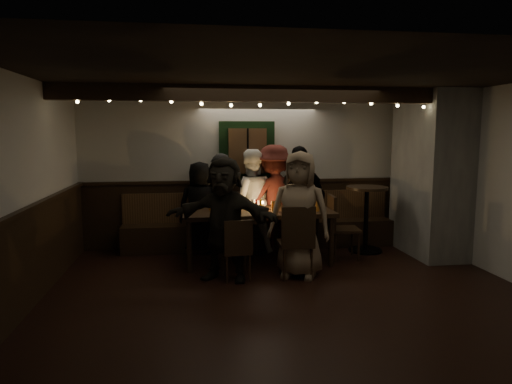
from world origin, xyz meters
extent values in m
cube|color=black|center=(0.00, 0.00, -0.01)|extent=(6.00, 5.00, 0.01)
cube|color=black|center=(0.00, 0.00, 2.60)|extent=(6.00, 5.00, 0.01)
cube|color=silver|center=(0.00, 2.50, 1.30)|extent=(6.00, 0.01, 2.60)
cube|color=silver|center=(-3.00, 0.00, 1.30)|extent=(0.01, 5.00, 2.60)
cube|color=black|center=(0.00, 2.48, 0.55)|extent=(6.00, 0.05, 1.10)
cube|color=black|center=(-2.98, 0.00, 0.55)|extent=(0.05, 5.00, 1.10)
cube|color=slate|center=(2.65, 1.50, 1.30)|extent=(0.70, 1.40, 2.60)
cube|color=black|center=(0.00, 2.23, 0.23)|extent=(4.60, 0.45, 0.45)
cube|color=#412B17|center=(0.00, 2.41, 0.70)|extent=(4.60, 0.06, 0.50)
cube|color=black|center=(-0.20, 2.44, 1.65)|extent=(0.95, 0.04, 1.00)
cube|color=#412B17|center=(-0.20, 2.38, 1.65)|extent=(0.64, 0.12, 0.76)
cube|color=black|center=(0.00, 1.00, 2.49)|extent=(6.00, 0.16, 0.22)
sphere|color=#FFE599|center=(-2.60, 0.98, 2.36)|extent=(0.04, 0.04, 0.04)
sphere|color=#FFE599|center=(-2.20, 0.98, 2.38)|extent=(0.04, 0.04, 0.04)
sphere|color=#FFE599|center=(-1.80, 0.98, 2.39)|extent=(0.04, 0.04, 0.04)
sphere|color=#FFE599|center=(-1.40, 0.98, 2.37)|extent=(0.04, 0.04, 0.04)
sphere|color=#FFE599|center=(-1.00, 0.98, 2.35)|extent=(0.04, 0.04, 0.04)
sphere|color=#FFE599|center=(-0.60, 0.98, 2.33)|extent=(0.04, 0.04, 0.04)
sphere|color=#FFE599|center=(-0.20, 0.98, 2.34)|extent=(0.04, 0.04, 0.04)
sphere|color=#FFE599|center=(0.20, 0.98, 2.36)|extent=(0.04, 0.04, 0.04)
sphere|color=#FFE599|center=(0.60, 0.98, 2.38)|extent=(0.04, 0.04, 0.04)
sphere|color=#FFE599|center=(1.00, 0.98, 2.39)|extent=(0.04, 0.04, 0.04)
sphere|color=#FFE599|center=(1.40, 0.98, 2.37)|extent=(0.04, 0.04, 0.04)
sphere|color=#FFE599|center=(1.80, 0.98, 2.35)|extent=(0.04, 0.04, 0.04)
sphere|color=#FFE599|center=(2.20, 0.98, 2.33)|extent=(0.04, 0.04, 0.04)
sphere|color=#FFE599|center=(2.60, 0.98, 2.34)|extent=(0.04, 0.04, 0.04)
cube|color=black|center=(-0.17, 1.40, 0.77)|extent=(2.24, 0.96, 0.06)
cylinder|color=black|center=(-1.20, 1.01, 0.37)|extent=(0.07, 0.07, 0.74)
cylinder|color=black|center=(-1.20, 1.79, 0.37)|extent=(0.07, 0.07, 0.74)
cylinder|color=black|center=(0.87, 1.01, 0.37)|extent=(0.07, 0.07, 0.74)
cylinder|color=black|center=(0.87, 1.79, 0.37)|extent=(0.07, 0.07, 0.74)
cylinder|color=#BF7226|center=(-0.86, 1.48, 0.87)|extent=(0.07, 0.07, 0.15)
cylinder|color=#BF7226|center=(-0.63, 1.16, 0.87)|extent=(0.07, 0.07, 0.15)
cylinder|color=silver|center=(-0.21, 1.52, 0.87)|extent=(0.07, 0.07, 0.15)
cylinder|color=#BF7226|center=(0.06, 1.29, 0.87)|extent=(0.07, 0.07, 0.15)
cylinder|color=silver|center=(0.43, 1.64, 0.87)|extent=(0.07, 0.07, 0.15)
cylinder|color=#BF7226|center=(0.69, 1.18, 0.87)|extent=(0.07, 0.07, 0.15)
cylinder|color=white|center=(-0.71, 1.08, 0.81)|extent=(0.28, 0.28, 0.02)
cube|color=#B2B2B7|center=(-0.17, 1.35, 0.83)|extent=(0.17, 0.11, 0.05)
cylinder|color=#990C0C|center=(-0.20, 1.35, 0.89)|extent=(0.04, 0.04, 0.17)
cylinder|color=gold|center=(-0.13, 1.35, 0.89)|extent=(0.04, 0.04, 0.17)
cylinder|color=silver|center=(-0.08, 1.45, 0.84)|extent=(0.05, 0.05, 0.09)
sphere|color=#FFB24C|center=(-0.08, 1.45, 0.91)|extent=(0.03, 0.03, 0.03)
cube|color=black|center=(-0.58, 0.62, 0.39)|extent=(0.41, 0.41, 0.04)
cube|color=black|center=(-0.56, 0.45, 0.62)|extent=(0.38, 0.07, 0.43)
cylinder|color=black|center=(-0.44, 0.79, 0.18)|extent=(0.03, 0.03, 0.37)
cylinder|color=black|center=(-0.41, 0.48, 0.18)|extent=(0.03, 0.03, 0.37)
cylinder|color=black|center=(-0.75, 0.76, 0.18)|extent=(0.03, 0.03, 0.37)
cylinder|color=black|center=(-0.72, 0.45, 0.18)|extent=(0.03, 0.03, 0.37)
cube|color=black|center=(0.23, 0.61, 0.46)|extent=(0.47, 0.47, 0.04)
cube|color=black|center=(0.22, 0.40, 0.74)|extent=(0.45, 0.06, 0.52)
cylinder|color=black|center=(0.42, 0.79, 0.22)|extent=(0.04, 0.04, 0.44)
cylinder|color=black|center=(0.41, 0.42, 0.22)|extent=(0.04, 0.04, 0.44)
cylinder|color=black|center=(0.05, 0.80, 0.22)|extent=(0.04, 0.04, 0.44)
cylinder|color=black|center=(0.04, 0.43, 0.22)|extent=(0.04, 0.04, 0.44)
cube|color=black|center=(1.20, 1.40, 0.46)|extent=(0.49, 0.49, 0.04)
cube|color=black|center=(0.99, 1.41, 0.74)|extent=(0.08, 0.45, 0.51)
cylinder|color=black|center=(1.36, 1.20, 0.22)|extent=(0.04, 0.04, 0.44)
cylinder|color=black|center=(1.00, 1.23, 0.22)|extent=(0.04, 0.04, 0.44)
cylinder|color=black|center=(1.39, 1.56, 0.22)|extent=(0.04, 0.04, 0.44)
cylinder|color=black|center=(1.03, 1.59, 0.22)|extent=(0.04, 0.04, 0.44)
cylinder|color=black|center=(1.70, 1.76, 0.02)|extent=(0.55, 0.55, 0.03)
cylinder|color=black|center=(1.70, 1.76, 0.53)|extent=(0.07, 0.07, 1.06)
cylinder|color=black|center=(1.70, 1.76, 1.06)|extent=(0.68, 0.68, 0.04)
imported|color=black|center=(-1.02, 2.12, 0.75)|extent=(0.81, 0.60, 1.50)
imported|color=black|center=(-0.70, 2.17, 0.81)|extent=(0.69, 0.57, 1.63)
imported|color=white|center=(-0.20, 2.03, 0.85)|extent=(0.83, 0.65, 1.70)
imported|color=#441713|center=(0.20, 2.04, 0.88)|extent=(1.29, 0.98, 1.76)
imported|color=black|center=(0.66, 2.07, 0.87)|extent=(1.11, 0.80, 1.74)
imported|color=black|center=(-0.73, 0.63, 0.83)|extent=(1.60, 1.08, 1.66)
imported|color=#8B745A|center=(0.29, 0.63, 0.86)|extent=(0.99, 0.84, 1.72)
camera|label=1|loc=(-1.17, -5.30, 1.97)|focal=32.00mm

